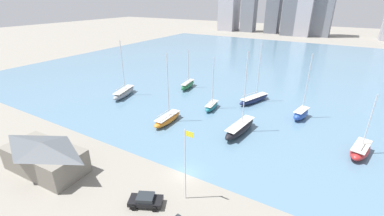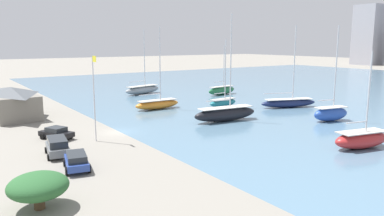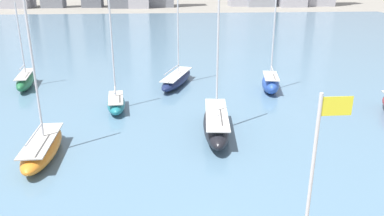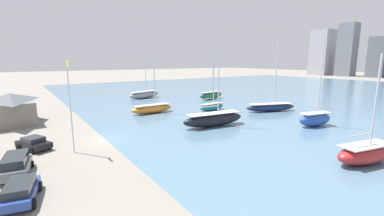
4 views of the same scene
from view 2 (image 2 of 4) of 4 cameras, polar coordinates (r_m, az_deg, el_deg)
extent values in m
plane|color=gray|center=(50.98, -10.94, -3.59)|extent=(500.00, 500.00, 0.00)
cube|color=slate|center=(65.93, -25.74, 0.34)|extent=(12.99, 6.71, 3.80)
pyramid|color=#4C5156|center=(65.61, -25.90, 2.44)|extent=(12.99, 6.71, 1.07)
cylinder|color=silver|center=(45.90, -14.68, 1.39)|extent=(0.14, 0.14, 10.41)
cube|color=yellow|center=(44.88, -14.67, 7.24)|extent=(1.10, 0.03, 0.70)
cylinder|color=#4C3823|center=(29.74, -22.22, -13.32)|extent=(0.77, 0.77, 0.79)
ellipsoid|color=#285B2D|center=(29.27, -22.39, -10.94)|extent=(4.26, 4.26, 1.85)
cube|color=#A8A8B2|center=(224.71, 25.47, 10.00)|extent=(12.55, 14.74, 31.40)
ellipsoid|color=#236B3D|center=(85.86, 4.55, 2.68)|extent=(2.90, 8.36, 1.92)
cube|color=#BCB7AD|center=(85.75, 4.56, 3.29)|extent=(2.38, 6.85, 0.10)
cube|color=#2D2D33|center=(85.93, 4.55, 2.33)|extent=(0.36, 1.48, 0.87)
cylinder|color=silver|center=(85.78, 4.89, 6.42)|extent=(0.18, 0.18, 9.24)
cylinder|color=silver|center=(84.95, 4.14, 4.01)|extent=(0.56, 3.08, 0.14)
ellipsoid|color=#1E757F|center=(69.59, 4.75, 0.81)|extent=(2.54, 6.50, 1.51)
cube|color=#BCB7AD|center=(69.49, 4.76, 1.38)|extent=(2.09, 5.33, 0.10)
cube|color=#2D2D33|center=(69.66, 4.75, 0.47)|extent=(0.27, 1.15, 0.68)
cylinder|color=silver|center=(69.22, 5.11, 5.95)|extent=(0.18, 0.18, 10.96)
cylinder|color=silver|center=(68.71, 4.25, 2.26)|extent=(0.41, 2.72, 0.14)
ellipsoid|color=#284CA8|center=(60.54, 20.38, -0.86)|extent=(3.34, 6.41, 2.15)
cube|color=silver|center=(60.37, 20.44, 0.10)|extent=(2.74, 5.25, 0.10)
cube|color=#2D2D33|center=(60.65, 20.35, -1.41)|extent=(0.38, 1.11, 0.97)
cylinder|color=silver|center=(60.01, 21.11, 5.86)|extent=(0.18, 0.18, 12.06)
cylinder|color=silver|center=(59.50, 19.78, 1.13)|extent=(0.74, 2.94, 0.14)
ellipsoid|color=#19234C|center=(71.03, 14.49, 0.73)|extent=(5.91, 10.88, 1.58)
cube|color=silver|center=(70.92, 14.52, 1.32)|extent=(4.85, 8.92, 0.10)
cube|color=#2D2D33|center=(71.10, 14.48, 0.39)|extent=(0.83, 1.87, 0.71)
cylinder|color=silver|center=(70.66, 15.33, 6.70)|extent=(0.18, 0.18, 13.25)
cylinder|color=silver|center=(69.79, 13.03, 2.20)|extent=(2.17, 5.51, 0.14)
ellipsoid|color=#B72828|center=(46.41, 24.41, -4.42)|extent=(4.09, 7.65, 1.95)
cube|color=#BCB7AD|center=(46.20, 24.50, -3.31)|extent=(3.36, 6.27, 0.10)
cube|color=#2D2D33|center=(46.53, 24.37, -5.06)|extent=(0.44, 1.31, 0.88)
cylinder|color=silver|center=(45.84, 25.37, 2.29)|extent=(0.18, 0.18, 8.96)
cylinder|color=silver|center=(45.31, 23.79, -2.01)|extent=(0.78, 2.90, 0.14)
ellipsoid|color=black|center=(57.00, 5.12, -0.92)|extent=(3.67, 10.85, 2.13)
cube|color=silver|center=(56.82, 5.14, 0.08)|extent=(3.01, 8.89, 0.10)
cube|color=#2D2D33|center=(57.11, 5.11, -1.50)|extent=(0.38, 1.92, 0.96)
cylinder|color=silver|center=(56.49, 5.93, 7.15)|extent=(0.18, 0.18, 13.88)
cylinder|color=silver|center=(55.93, 4.01, 1.14)|extent=(0.63, 4.25, 0.14)
ellipsoid|color=orange|center=(67.31, -5.30, 0.55)|extent=(2.60, 8.75, 1.66)
cube|color=#BCB7AD|center=(67.19, -5.31, 1.20)|extent=(2.13, 7.17, 0.10)
cube|color=#2D2D33|center=(67.38, -5.29, 0.16)|extent=(0.19, 1.57, 0.74)
cylinder|color=silver|center=(66.84, -4.91, 6.84)|extent=(0.18, 0.18, 13.08)
cylinder|color=silver|center=(66.29, -6.44, 2.07)|extent=(0.23, 4.28, 0.14)
ellipsoid|color=gray|center=(87.54, -7.53, 2.77)|extent=(5.17, 10.43, 1.92)
cube|color=#BCB7AD|center=(87.43, -7.54, 3.36)|extent=(4.24, 8.55, 0.10)
cube|color=#2D2D33|center=(87.61, -7.52, 2.42)|extent=(0.65, 1.80, 0.86)
cylinder|color=silver|center=(87.45, -7.27, 7.61)|extent=(0.18, 0.18, 12.81)
cylinder|color=silver|center=(86.22, -8.36, 4.01)|extent=(1.43, 4.66, 0.14)
cube|color=black|center=(49.23, -19.95, -3.72)|extent=(4.73, 3.69, 0.60)
cube|color=#23282D|center=(49.11, -19.99, -3.07)|extent=(2.70, 2.53, 0.55)
cylinder|color=black|center=(48.98, -18.01, -4.04)|extent=(0.76, 0.56, 0.70)
cylinder|color=black|center=(47.68, -19.81, -4.52)|extent=(0.76, 0.56, 0.70)
cylinder|color=black|center=(50.93, -20.04, -3.63)|extent=(0.76, 0.56, 0.70)
cylinder|color=black|center=(49.68, -21.83, -4.08)|extent=(0.76, 0.56, 0.70)
cube|color=slate|center=(42.17, -19.80, -5.85)|extent=(4.87, 2.69, 0.80)
cube|color=#23282D|center=(41.98, -19.86, -4.84)|extent=(3.92, 2.31, 0.75)
cylinder|color=black|center=(41.02, -18.11, -6.78)|extent=(0.68, 0.38, 0.64)
cylinder|color=black|center=(40.83, -20.99, -7.03)|extent=(0.68, 0.38, 0.64)
cylinder|color=black|center=(43.75, -18.63, -5.77)|extent=(0.68, 0.38, 0.64)
cylinder|color=black|center=(43.58, -21.33, -5.99)|extent=(0.68, 0.38, 0.64)
cube|color=#284293|center=(37.08, -17.19, -7.90)|extent=(4.71, 2.79, 0.62)
cube|color=#23282D|center=(36.73, -17.22, -7.07)|extent=(3.37, 2.29, 0.60)
cylinder|color=black|center=(38.41, -18.83, -7.85)|extent=(0.81, 0.42, 0.78)
cylinder|color=black|center=(38.55, -15.91, -7.63)|extent=(0.81, 0.42, 0.78)
cylinder|color=black|center=(35.82, -18.53, -9.13)|extent=(0.81, 0.42, 0.78)
cylinder|color=black|center=(35.97, -15.40, -8.88)|extent=(0.81, 0.42, 0.78)
camera|label=1|loc=(32.02, -52.60, 30.03)|focal=24.00mm
camera|label=3|loc=(48.50, -30.98, 11.40)|focal=35.00mm
camera|label=4|loc=(16.52, 5.74, 4.50)|focal=24.00mm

